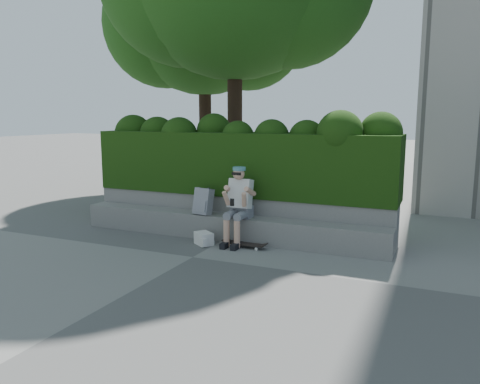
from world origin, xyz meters
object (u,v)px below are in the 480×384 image
at_px(person, 239,202).
at_px(skateboard, 245,244).
at_px(backpack_plaid, 203,201).
at_px(backpack_ground, 204,238).

bearing_deg(person, skateboard, -46.78).
distance_m(person, backpack_plaid, 0.77).
bearing_deg(person, backpack_ground, -148.90).
height_order(skateboard, backpack_plaid, backpack_plaid).
relative_size(backpack_plaid, backpack_ground, 1.45).
relative_size(person, backpack_plaid, 2.81).
distance_m(backpack_plaid, backpack_ground, 0.75).
height_order(person, skateboard, person).
relative_size(person, backpack_ground, 4.07).
bearing_deg(backpack_plaid, backpack_ground, -51.25).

